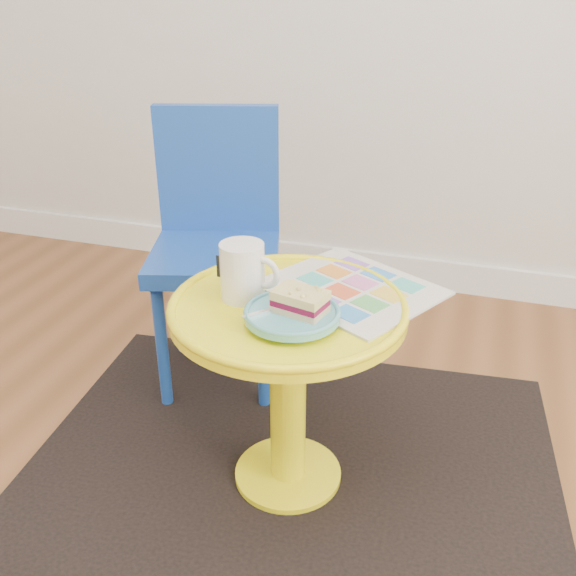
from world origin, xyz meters
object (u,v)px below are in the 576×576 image
(side_table, at_px, (288,359))
(plate, at_px, (292,315))
(mug, at_px, (244,270))
(chair, at_px, (217,231))
(newspaper, at_px, (351,288))

(side_table, bearing_deg, plate, -66.39)
(mug, bearing_deg, side_table, 4.97)
(side_table, xyz_separation_m, plate, (0.03, -0.07, 0.16))
(chair, relative_size, mug, 5.80)
(side_table, relative_size, plate, 2.63)
(newspaper, height_order, plate, plate)
(side_table, height_order, mug, mug)
(side_table, bearing_deg, chair, 129.86)
(newspaper, bearing_deg, side_table, -106.22)
(chair, relative_size, plate, 4.09)
(chair, distance_m, plate, 0.61)
(newspaper, xyz_separation_m, plate, (-0.08, -0.18, 0.02))
(side_table, height_order, newspaper, newspaper)
(mug, height_order, plate, mug)
(side_table, height_order, plate, plate)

